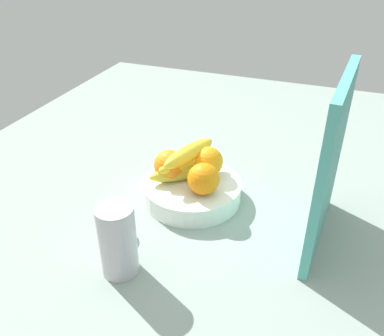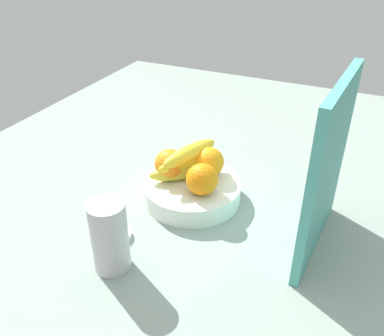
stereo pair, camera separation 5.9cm
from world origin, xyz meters
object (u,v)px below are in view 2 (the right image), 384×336
banana_bunch (187,162)px  fruit_bowl (192,190)px  thermos_tumbler (110,237)px  orange_front_right (209,162)px  cutting_board (327,171)px  jar_lid (115,235)px  orange_center (170,164)px  orange_front_left (202,179)px

banana_bunch → fruit_bowl: bearing=50.4°
fruit_bowl → thermos_tumbler: thermos_tumbler is taller
orange_front_right → cutting_board: cutting_board is taller
thermos_tumbler → jar_lid: (-7.38, -4.46, -6.94)cm
orange_center → banana_bunch: banana_bunch is taller
orange_front_right → jar_lid: bearing=-24.8°
banana_bunch → thermos_tumbler: bearing=-4.5°
jar_lid → orange_front_right: bearing=155.2°
orange_front_left → jar_lid: (16.97, -12.94, -7.88)cm
fruit_bowl → orange_front_left: (3.07, 3.93, 6.10)cm
fruit_bowl → orange_front_left: size_ratio=3.18×
fruit_bowl → orange_center: orange_center is taller
banana_bunch → cutting_board: (5.74, 32.34, 9.01)cm
jar_lid → orange_front_left: bearing=142.7°
orange_front_right → jar_lid: size_ratio=1.07×
orange_front_left → banana_bunch: 7.92cm
orange_front_left → fruit_bowl: bearing=-128.0°
orange_center → cutting_board: size_ratio=0.21×
cutting_board → orange_front_right: bearing=-102.9°
banana_bunch → orange_front_right: bearing=120.4°
cutting_board → jar_lid: 45.74cm
banana_bunch → cutting_board: 34.06cm
jar_lid → fruit_bowl: bearing=155.8°
cutting_board → orange_center: bearing=-91.7°
orange_front_left → cutting_board: size_ratio=0.21×
fruit_bowl → orange_front_right: 7.99cm
orange_center → cutting_board: cutting_board is taller
orange_front_left → orange_front_right: size_ratio=1.00×
orange_front_right → banana_bunch: (2.72, -4.63, 0.49)cm
fruit_bowl → cutting_board: size_ratio=0.66×
fruit_bowl → banana_bunch: size_ratio=1.36×
fruit_bowl → cutting_board: (3.89, 30.09, 15.61)cm
orange_front_right → cutting_board: 30.49cm
thermos_tumbler → jar_lid: thermos_tumbler is taller
orange_front_left → cutting_board: bearing=88.2°
fruit_bowl → orange_front_left: orange_front_left is taller
orange_front_left → orange_center: size_ratio=1.00×
orange_front_left → orange_center: (-2.83, -9.67, 0.00)cm
jar_lid → orange_center: bearing=170.6°
fruit_bowl → jar_lid: (20.04, -9.01, -1.77)cm
cutting_board → fruit_bowl: bearing=-93.2°
jar_lid → thermos_tumbler: bearing=31.2°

